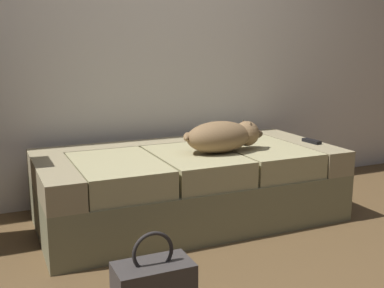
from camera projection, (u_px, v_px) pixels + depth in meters
name	position (u px, v px, depth m)	size (l,w,h in m)	color
back_wall	(152.00, 3.00, 3.39)	(6.40, 0.10, 2.80)	silver
couch	(189.00, 185.00, 3.06)	(1.87, 0.92, 0.45)	#777453
dog_tan	(224.00, 136.00, 2.95)	(0.57, 0.25, 0.19)	brown
tv_remote	(312.00, 141.00, 3.24)	(0.04, 0.15, 0.02)	black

